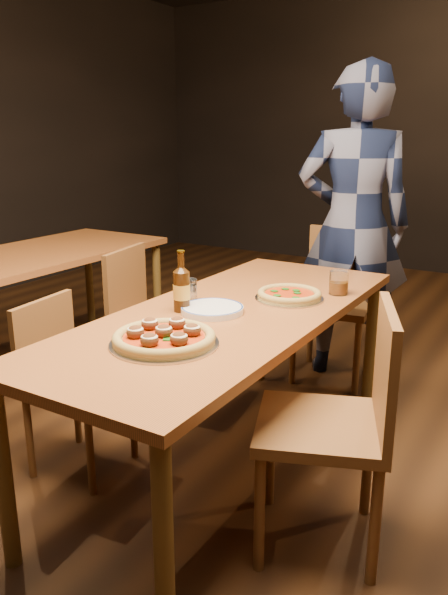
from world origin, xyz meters
The scene contains 15 objects.
ground centered at (0.00, 0.00, 0.00)m, with size 9.00×9.00×0.00m, color black.
room_shell centered at (0.00, 0.00, 1.86)m, with size 9.00×9.00×9.00m.
table_main centered at (0.00, 0.00, 0.68)m, with size 0.80×2.00×0.75m.
table_left centered at (-1.70, 0.30, 0.68)m, with size 0.80×2.00×0.75m.
chair_main_nw centered at (-0.57, -0.35, 0.41)m, with size 0.38×0.38×0.81m, color brown, non-canonical shape.
chair_main_sw centered at (-0.72, 0.42, 0.45)m, with size 0.42×0.42×0.90m, color brown, non-canonical shape.
chair_main_e centered at (0.53, -0.26, 0.48)m, with size 0.45×0.45×0.96m, color brown, non-canonical shape.
chair_end centered at (0.02, 1.20, 0.48)m, with size 0.45×0.45×0.96m, color brown, non-canonical shape.
pizza_meatball centered at (0.01, -0.48, 0.78)m, with size 0.39×0.39×0.07m.
pizza_margherita centered at (0.14, 0.29, 0.77)m, with size 0.31×0.31×0.04m.
plate_stack centered at (-0.05, -0.06, 0.76)m, with size 0.26×0.26×0.03m, color white.
beer_bottle centered at (-0.17, -0.11, 0.84)m, with size 0.07×0.07×0.26m.
water_glass centered at (-0.23, 0.01, 0.80)m, with size 0.08×0.08×0.10m, color white.
amber_glass centered at (0.30, 0.49, 0.81)m, with size 0.09×0.09×0.11m, color #A05412.
diner centered at (0.06, 1.36, 0.94)m, with size 0.68×0.45×1.88m, color black.
Camera 1 is at (1.20, -2.03, 1.48)m, focal length 35.00 mm.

